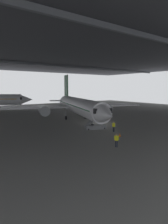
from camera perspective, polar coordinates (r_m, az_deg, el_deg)
ground_plane at (r=39.25m, az=4.74°, el=-3.58°), size 110.00×110.00×0.00m
hangar_structure at (r=50.55m, az=-5.79°, el=16.79°), size 121.00×99.00×16.43m
airplane_main at (r=42.90m, az=-1.81°, el=1.85°), size 33.17×33.50×10.83m
boarding_stairs at (r=34.49m, az=3.45°, el=-3.86°), size 4.30×2.58×4.53m
crew_worker_near_nose at (r=24.27m, az=9.61°, el=-8.07°), size 0.40×0.43×1.70m
crew_worker_by_stairs at (r=32.44m, az=8.79°, el=-4.14°), size 0.54×0.30×1.73m
traffic_cone_orange at (r=29.62m, az=10.59°, el=-6.66°), size 0.36×0.36×0.60m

